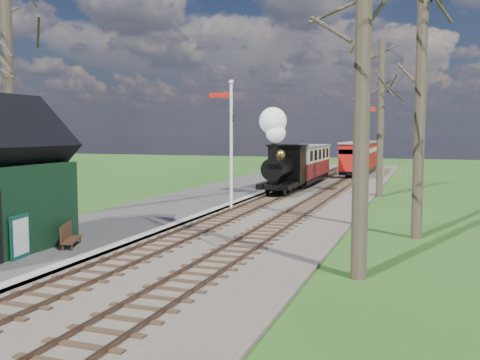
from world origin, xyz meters
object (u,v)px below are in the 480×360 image
(red_carriage_b, at_px, (364,155))
(bench, at_px, (69,236))
(red_carriage_a, at_px, (356,158))
(sign_board, at_px, (20,237))
(semaphore_near, at_px, (230,135))
(person, at_px, (55,220))
(locomotive, at_px, (281,158))
(semaphore_far, at_px, (356,140))
(coach, at_px, (304,162))

(red_carriage_b, xyz_separation_m, bench, (-5.02, -36.22, -1.06))
(red_carriage_a, distance_m, sign_board, 32.92)
(red_carriage_a, bearing_deg, bench, -99.27)
(semaphore_near, xyz_separation_m, person, (-2.41, -9.70, -2.67))
(locomotive, bearing_deg, red_carriage_a, 79.45)
(semaphore_far, bearing_deg, bench, -112.95)
(semaphore_near, bearing_deg, red_carriage_a, 80.75)
(semaphore_near, xyz_separation_m, red_carriage_b, (3.37, 26.19, -2.02))
(locomotive, xyz_separation_m, person, (-3.16, -16.36, -1.31))
(locomotive, relative_size, coach, 0.62)
(coach, relative_size, sign_board, 6.33)
(red_carriage_b, relative_size, bench, 4.20)
(sign_board, height_order, bench, sign_board)
(coach, distance_m, red_carriage_b, 13.70)
(semaphore_far, relative_size, sign_board, 4.58)
(coach, distance_m, bench, 22.93)
(coach, bearing_deg, semaphore_near, -93.46)
(locomotive, distance_m, red_carriage_b, 19.71)
(semaphore_near, relative_size, semaphore_far, 1.09)
(locomotive, xyz_separation_m, red_carriage_a, (2.61, 14.02, -0.65))
(semaphore_far, distance_m, person, 17.59)
(red_carriage_a, bearing_deg, locomotive, -100.55)
(coach, bearing_deg, locomotive, -90.11)
(red_carriage_a, xyz_separation_m, bench, (-5.02, -30.72, -1.06))
(locomotive, bearing_deg, person, -100.95)
(semaphore_far, relative_size, person, 3.79)
(semaphore_near, height_order, semaphore_far, semaphore_near)
(semaphore_near, bearing_deg, locomotive, 83.52)
(red_carriage_a, distance_m, bench, 31.15)
(red_carriage_b, relative_size, sign_board, 4.43)
(semaphore_far, bearing_deg, person, -115.68)
(sign_board, bearing_deg, semaphore_far, 68.25)
(semaphore_far, distance_m, bench, 17.64)
(semaphore_far, height_order, sign_board, semaphore_far)
(coach, height_order, bench, coach)
(red_carriage_b, xyz_separation_m, sign_board, (-5.33, -37.98, -0.78))
(semaphore_near, bearing_deg, red_carriage_b, 82.67)
(semaphore_far, distance_m, red_carriage_a, 14.90)
(semaphore_far, relative_size, locomotive, 1.16)
(semaphore_far, height_order, coach, semaphore_far)
(red_carriage_b, height_order, sign_board, red_carriage_b)
(locomotive, xyz_separation_m, red_carriage_b, (2.61, 19.52, -0.65))
(semaphore_far, xyz_separation_m, coach, (-4.37, 6.73, -1.70))
(red_carriage_a, bearing_deg, person, -100.76)
(semaphore_near, relative_size, red_carriage_a, 1.12)
(semaphore_near, distance_m, semaphore_far, 7.91)
(person, bearing_deg, bench, -138.20)
(semaphore_near, height_order, locomotive, semaphore_near)
(red_carriage_a, relative_size, person, 3.66)
(semaphore_far, bearing_deg, red_carriage_b, 95.02)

